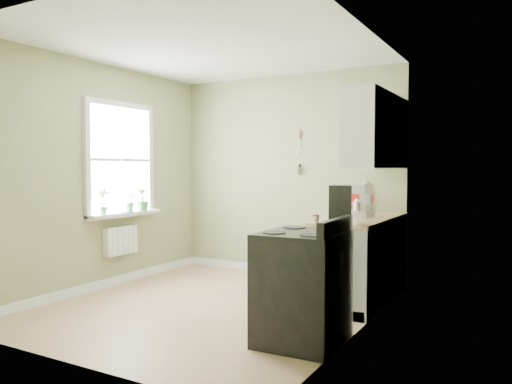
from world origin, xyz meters
The scene contains 21 objects.
floor centered at (0.00, 0.00, -0.01)m, with size 3.20×3.60×0.02m, color #A5805B.
ceiling centered at (0.00, 0.00, 2.71)m, with size 3.20×3.60×0.02m, color white.
wall_back centered at (0.00, 1.81, 1.35)m, with size 3.20×0.02×2.70m, color #919767.
wall_left centered at (-1.61, 0.00, 1.35)m, with size 0.02×3.60×2.70m, color #919767.
wall_right centered at (1.61, 0.00, 1.35)m, with size 0.02×3.60×2.70m, color #919767.
base_cabinets centered at (1.30, 1.00, 0.43)m, with size 0.60×1.60×0.87m, color silver.
countertop centered at (1.29, 1.00, 0.89)m, with size 0.64×1.60×0.04m, color tan.
upper_cabinets centered at (1.43, 1.10, 1.85)m, with size 0.35×1.40×0.80m, color silver.
window centered at (-1.58, 0.30, 1.55)m, with size 0.06×1.14×1.44m.
window_sill centered at (-1.51, 0.30, 0.88)m, with size 0.18×1.14×0.04m, color white.
radiator centered at (-1.54, 0.25, 0.55)m, with size 0.12×0.50×0.35m, color white.
wall_utensils centered at (0.20, 1.78, 1.56)m, with size 0.02×0.14×0.58m.
stove centered at (1.28, -0.53, 0.47)m, with size 0.69×0.78×1.05m.
stand_mixer centered at (1.30, 1.02, 1.08)m, with size 0.21×0.34×0.40m.
kettle centered at (1.05, 1.59, 0.99)m, with size 0.17×0.10×0.17m.
coffee_maker centered at (1.30, 0.30, 1.09)m, with size 0.28×0.29×0.37m.
red_tray centered at (1.05, 1.72, 1.07)m, with size 0.32×0.32×0.02m, color #A81D17.
jar centered at (1.05, 0.30, 0.95)m, with size 0.07×0.07×0.08m.
plant_a centered at (-1.50, -0.07, 1.06)m, with size 0.17×0.12×0.32m, color #3C7F41.
plant_b centered at (-1.50, 0.38, 1.04)m, with size 0.15×0.12×0.27m, color #3C7F41.
plant_c centered at (-1.50, 0.61, 1.05)m, with size 0.16×0.16×0.29m, color #3C7F41.
Camera 1 is at (2.94, -4.29, 1.45)m, focal length 35.00 mm.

